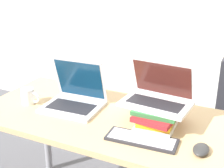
# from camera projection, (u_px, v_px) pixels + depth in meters

# --- Properties ---
(desk) EXTENTS (1.56, 0.65, 0.71)m
(desk) POSITION_uv_depth(u_px,v_px,m) (124.00, 133.00, 1.61)
(desk) COLOR tan
(desk) RESTS_ON ground_plane
(laptop_left) EXTENTS (0.32, 0.27, 0.26)m
(laptop_left) POSITION_uv_depth(u_px,v_px,m) (75.00, 97.00, 1.71)
(laptop_left) COLOR silver
(laptop_left) RESTS_ON desk
(book_stack) EXTENTS (0.22, 0.28, 0.10)m
(book_stack) POSITION_uv_depth(u_px,v_px,m) (158.00, 116.00, 1.51)
(book_stack) COLOR white
(book_stack) RESTS_ON desk
(laptop_on_books) EXTENTS (0.34, 0.24, 0.21)m
(laptop_on_books) POSITION_uv_depth(u_px,v_px,m) (158.00, 95.00, 1.51)
(laptop_on_books) COLOR silver
(laptop_on_books) RESTS_ON book_stack
(wireless_keyboard) EXTENTS (0.32, 0.14, 0.01)m
(wireless_keyboard) POSITION_uv_depth(u_px,v_px,m) (142.00, 139.00, 1.39)
(wireless_keyboard) COLOR #28282D
(wireless_keyboard) RESTS_ON desk
(mouse) EXTENTS (0.07, 0.10, 0.03)m
(mouse) POSITION_uv_depth(u_px,v_px,m) (201.00, 150.00, 1.30)
(mouse) COLOR #2D2D2D
(mouse) RESTS_ON desk
(mug) EXTENTS (0.12, 0.07, 0.09)m
(mug) POSITION_uv_depth(u_px,v_px,m) (28.00, 96.00, 1.74)
(mug) COLOR white
(mug) RESTS_ON desk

